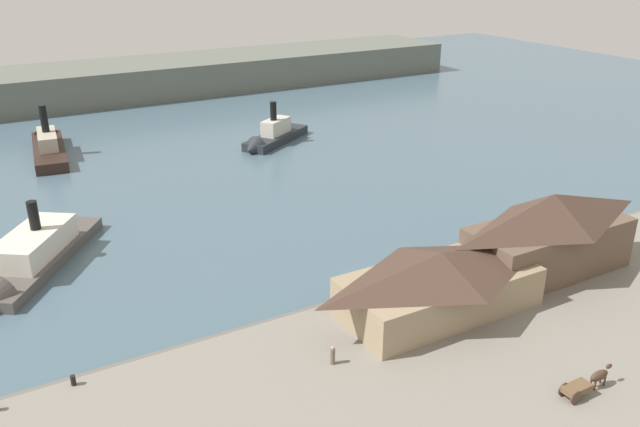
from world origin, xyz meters
TOP-DOWN VIEW (x-y plane):
  - ground_plane at (0.00, 0.00)m, footprint 320.00×320.00m
  - quay_promenade at (0.00, -22.00)m, footprint 110.00×36.00m
  - seawall_edge at (0.00, -3.60)m, footprint 110.00×0.80m
  - ferry_shed_east_terminal at (1.14, -10.37)m, footprint 20.38×9.68m
  - ferry_shed_customs_shed at (17.02, -9.74)m, footprint 19.51×8.34m
  - horse_cart at (3.33, -26.84)m, footprint 5.47×1.37m
  - pedestrian_by_tram at (-12.87, -13.07)m, footprint 0.44×0.44m
  - mooring_post_west at (-33.42, -4.86)m, footprint 0.44×0.44m
  - ferry_near_quay at (-34.39, 20.56)m, footprint 19.40×23.95m
  - ferry_outer_harbor at (13.31, 54.24)m, footprint 17.84×13.71m
  - ferry_moored_west at (-24.30, 69.80)m, footprint 7.53×24.53m
  - far_headland at (0.00, 110.00)m, footprint 180.00×24.00m

SIDE VIEW (x-z plane):
  - ground_plane at x=0.00m, z-range 0.00..0.00m
  - seawall_edge at x=0.00m, z-range 0.00..1.00m
  - quay_promenade at x=0.00m, z-range 0.00..1.20m
  - ferry_near_quay at x=-34.39m, z-range -3.57..6.44m
  - ferry_outer_harbor at x=13.31m, z-range -3.24..6.11m
  - ferry_moored_west at x=-24.30m, z-range -3.81..6.82m
  - mooring_post_west at x=-33.42m, z-range 1.20..2.10m
  - pedestrian_by_tram at x=-12.87m, z-range 1.12..2.91m
  - horse_cart at x=3.33m, z-range 1.20..3.07m
  - far_headland at x=0.00m, z-range 0.00..8.00m
  - ferry_shed_east_terminal at x=1.14m, z-range 1.25..7.61m
  - ferry_shed_customs_shed at x=17.02m, z-range 1.28..10.60m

